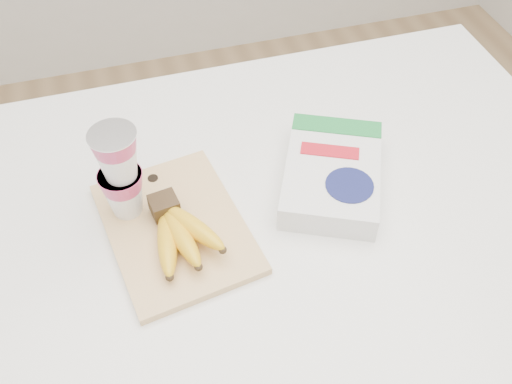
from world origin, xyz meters
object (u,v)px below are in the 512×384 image
(yogurt_stack, at_px, (120,171))
(cereal_box, at_px, (332,173))
(table, at_px, (257,342))
(cutting_board, at_px, (176,228))
(bananas, at_px, (179,232))

(yogurt_stack, height_order, cereal_box, yogurt_stack)
(cereal_box, bearing_deg, table, -144.20)
(cutting_board, distance_m, bananas, 0.05)
(bananas, distance_m, yogurt_stack, 0.14)
(cutting_board, bearing_deg, table, -8.83)
(cutting_board, xyz_separation_m, yogurt_stack, (-0.07, 0.06, 0.11))
(bananas, relative_size, cereal_box, 0.58)
(table, relative_size, cereal_box, 4.44)
(cutting_board, height_order, yogurt_stack, yogurt_stack)
(table, relative_size, yogurt_stack, 7.35)
(table, bearing_deg, cereal_box, 10.34)
(yogurt_stack, xyz_separation_m, cereal_box, (0.38, -0.03, -0.09))
(bananas, relative_size, yogurt_stack, 0.96)
(table, height_order, bananas, bananas)
(cereal_box, bearing_deg, bananas, -142.98)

